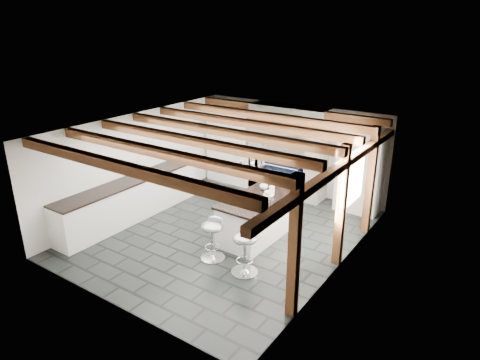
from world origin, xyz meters
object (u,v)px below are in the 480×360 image
Objects in this scene: kitchen_island at (257,217)px; bar_stool_near at (245,245)px; range_cooker at (286,177)px; bar_stool_far at (213,233)px.

bar_stool_near is (0.55, -1.28, 0.10)m from kitchen_island.
range_cooker is 3.92m from bar_stool_near.
bar_stool_far is (-0.77, 0.07, -0.02)m from bar_stool_near.
range_cooker is 3.69m from bar_stool_far.
range_cooker is at bearing 90.41° from bar_stool_near.
bar_stool_far is at bearing -83.41° from range_cooker.
kitchen_island is (0.64, -2.46, -0.01)m from range_cooker.
bar_stool_near is at bearing -72.25° from range_cooker.
bar_stool_far is at bearing 157.26° from bar_stool_near.
range_cooker is 2.54m from kitchen_island.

